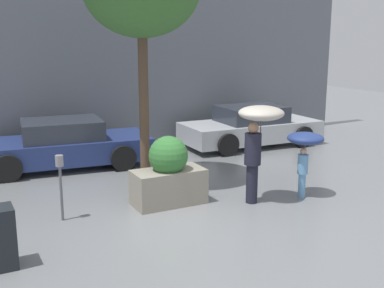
{
  "coord_description": "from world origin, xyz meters",
  "views": [
    {
      "loc": [
        -3.59,
        -7.09,
        3.22
      ],
      "look_at": [
        0.93,
        1.6,
        1.05
      ],
      "focal_mm": 45.0,
      "sensor_mm": 36.0,
      "label": 1
    }
  ],
  "objects_px": {
    "planter_box": "(169,175)",
    "parked_car_near": "(63,145)",
    "person_adult": "(258,129)",
    "parked_car_far": "(251,127)",
    "person_child": "(305,145)",
    "parking_meter": "(60,174)"
  },
  "relations": [
    {
      "from": "parked_car_far",
      "to": "parking_meter",
      "type": "xyz_separation_m",
      "value": [
        -6.51,
        -3.6,
        0.3
      ]
    },
    {
      "from": "planter_box",
      "to": "person_child",
      "type": "relative_size",
      "value": 1.05
    },
    {
      "from": "person_adult",
      "to": "parking_meter",
      "type": "bearing_deg",
      "value": -174.36
    },
    {
      "from": "person_child",
      "to": "parking_meter",
      "type": "bearing_deg",
      "value": 135.58
    },
    {
      "from": "person_child",
      "to": "planter_box",
      "type": "bearing_deg",
      "value": 128.82
    },
    {
      "from": "person_child",
      "to": "parked_car_far",
      "type": "xyz_separation_m",
      "value": [
        1.78,
        4.54,
        -0.53
      ]
    },
    {
      "from": "person_adult",
      "to": "parked_car_far",
      "type": "relative_size",
      "value": 0.46
    },
    {
      "from": "person_child",
      "to": "parking_meter",
      "type": "xyz_separation_m",
      "value": [
        -4.73,
        0.94,
        -0.23
      ]
    },
    {
      "from": "planter_box",
      "to": "person_adult",
      "type": "bearing_deg",
      "value": -24.66
    },
    {
      "from": "person_adult",
      "to": "parked_car_far",
      "type": "height_order",
      "value": "person_adult"
    },
    {
      "from": "parked_car_near",
      "to": "parked_car_far",
      "type": "distance_m",
      "value": 5.64
    },
    {
      "from": "parked_car_far",
      "to": "person_adult",
      "type": "bearing_deg",
      "value": 149.28
    },
    {
      "from": "planter_box",
      "to": "person_adult",
      "type": "distance_m",
      "value": 1.96
    },
    {
      "from": "planter_box",
      "to": "parked_car_near",
      "type": "distance_m",
      "value": 3.96
    },
    {
      "from": "planter_box",
      "to": "parked_car_far",
      "type": "bearing_deg",
      "value": 39.65
    },
    {
      "from": "planter_box",
      "to": "parking_meter",
      "type": "bearing_deg",
      "value": 177.92
    },
    {
      "from": "planter_box",
      "to": "parked_car_near",
      "type": "relative_size",
      "value": 0.32
    },
    {
      "from": "person_child",
      "to": "parked_car_near",
      "type": "height_order",
      "value": "person_child"
    },
    {
      "from": "planter_box",
      "to": "parking_meter",
      "type": "xyz_separation_m",
      "value": [
        -2.07,
        0.08,
        0.27
      ]
    },
    {
      "from": "parked_car_near",
      "to": "parking_meter",
      "type": "relative_size",
      "value": 3.71
    },
    {
      "from": "person_child",
      "to": "parked_car_near",
      "type": "relative_size",
      "value": 0.3
    },
    {
      "from": "planter_box",
      "to": "person_child",
      "type": "bearing_deg",
      "value": -17.99
    }
  ]
}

